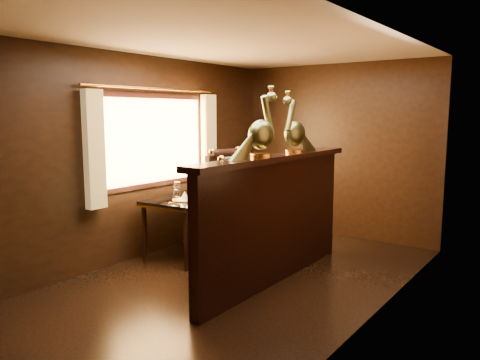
{
  "coord_description": "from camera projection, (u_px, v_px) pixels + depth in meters",
  "views": [
    {
      "loc": [
        2.89,
        -3.83,
        1.79
      ],
      "look_at": [
        -0.09,
        0.23,
        1.07
      ],
      "focal_mm": 35.0,
      "sensor_mm": 36.0,
      "label": 1
    }
  ],
  "objects": [
    {
      "name": "ground",
      "position": [
        234.0,
        282.0,
        5.0
      ],
      "size": [
        5.0,
        5.0,
        0.0
      ],
      "primitive_type": "plane",
      "color": "black",
      "rests_on": "ground"
    },
    {
      "name": "room_shell",
      "position": [
        228.0,
        134.0,
        4.84
      ],
      "size": [
        3.04,
        5.04,
        2.52
      ],
      "color": "black",
      "rests_on": "ground"
    },
    {
      "name": "partition",
      "position": [
        275.0,
        216.0,
        4.95
      ],
      "size": [
        0.26,
        2.7,
        1.36
      ],
      "color": "black",
      "rests_on": "ground"
    },
    {
      "name": "dining_table",
      "position": [
        193.0,
        202.0,
        5.94
      ],
      "size": [
        0.9,
        1.34,
        0.95
      ],
      "rotation": [
        0.0,
        0.0,
        0.1
      ],
      "color": "black",
      "rests_on": "ground"
    },
    {
      "name": "chair_left",
      "position": [
        232.0,
        218.0,
        4.84
      ],
      "size": [
        0.59,
        0.61,
        1.38
      ],
      "rotation": [
        0.0,
        0.0,
        -0.21
      ],
      "color": "black",
      "rests_on": "ground"
    },
    {
      "name": "chair_right",
      "position": [
        221.0,
        204.0,
        5.5
      ],
      "size": [
        0.57,
        0.6,
        1.41
      ],
      "rotation": [
        0.0,
        0.0,
        -0.15
      ],
      "color": "black",
      "rests_on": "ground"
    },
    {
      "name": "peacock_left",
      "position": [
        261.0,
        121.0,
        4.59
      ],
      "size": [
        0.22,
        0.59,
        0.71
      ],
      "primitive_type": null,
      "color": "#1B5340",
      "rests_on": "partition"
    },
    {
      "name": "peacock_right",
      "position": [
        295.0,
        122.0,
        5.12
      ],
      "size": [
        0.21,
        0.56,
        0.67
      ],
      "primitive_type": null,
      "color": "#1B5340",
      "rests_on": "partition"
    }
  ]
}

